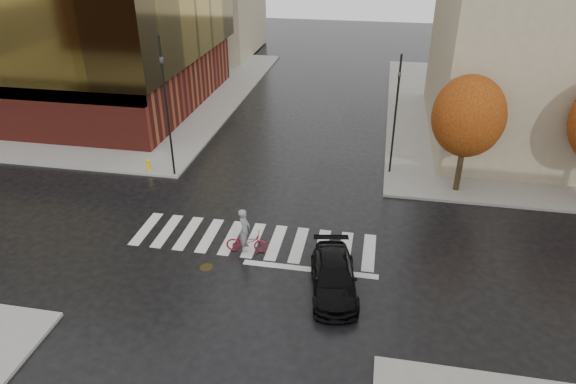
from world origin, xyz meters
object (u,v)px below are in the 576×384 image
object	(u,v)px
traffic_light_nw	(166,98)
fire_hydrant	(148,164)
sedan	(334,277)
cyclist	(246,238)
traffic_light_ne	(396,108)

from	to	relation	value
traffic_light_nw	fire_hydrant	size ratio (longest dim) A/B	10.91
sedan	cyclist	world-z (taller)	cyclist
sedan	traffic_light_ne	size ratio (longest dim) A/B	0.64
traffic_light_ne	fire_hydrant	bearing A→B (deg)	30.80
sedan	cyclist	bearing A→B (deg)	144.90
traffic_light_ne	fire_hydrant	world-z (taller)	traffic_light_ne
cyclist	fire_hydrant	world-z (taller)	cyclist
cyclist	traffic_light_nw	xyz separation A→B (m)	(-6.21, 6.76, 4.09)
traffic_light_ne	sedan	bearing A→B (deg)	100.27
cyclist	traffic_light_nw	size ratio (longest dim) A/B	0.28
sedan	traffic_light_ne	bearing A→B (deg)	69.58
sedan	fire_hydrant	size ratio (longest dim) A/B	6.07
traffic_light_nw	traffic_light_ne	xyz separation A→B (m)	(12.60, 2.70, -0.72)
cyclist	traffic_light_ne	world-z (taller)	traffic_light_ne
sedan	traffic_light_nw	size ratio (longest dim) A/B	0.56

